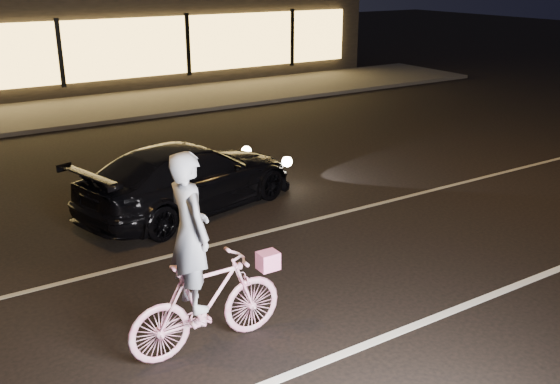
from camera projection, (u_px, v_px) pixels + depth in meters
ground at (338, 279)px, 8.91m from camera, size 90.00×90.00×0.00m
lane_stripe_near at (412, 327)px, 7.71m from camera, size 60.00×0.12×0.01m
lane_stripe_far at (265, 232)px, 10.49m from camera, size 60.00×0.10×0.01m
sidewalk at (81, 110)px, 19.21m from camera, size 30.00×4.00×0.12m
storefront at (30, 26)px, 23.25m from camera, size 25.40×8.42×4.20m
cyclist at (202, 282)px, 7.01m from camera, size 1.92×0.66×2.41m
sedan at (189, 177)px, 11.28m from camera, size 4.60×2.83×1.25m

